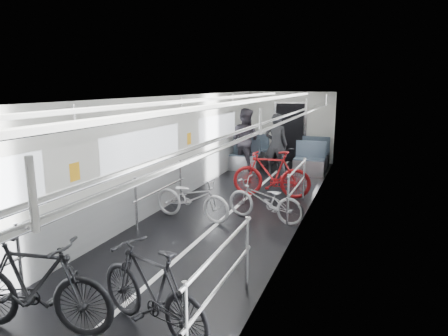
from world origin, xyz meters
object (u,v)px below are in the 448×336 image
at_px(bike_left_far, 192,198).
at_px(bike_right_mid, 265,200).
at_px(bike_left_mid, 34,285).
at_px(bike_right_near, 152,289).
at_px(person_standing, 276,144).
at_px(bike_right_far, 271,174).
at_px(person_seated, 245,140).
at_px(bike_aisle, 281,161).

distance_m(bike_left_far, bike_right_mid, 1.43).
distance_m(bike_left_mid, bike_left_far, 3.96).
bearing_deg(bike_right_near, bike_left_far, -142.62).
distance_m(bike_left_mid, bike_right_mid, 4.58).
bearing_deg(bike_left_far, person_standing, -1.41).
height_order(bike_left_mid, bike_right_far, bike_right_far).
height_order(person_standing, person_seated, person_seated).
xyz_separation_m(bike_right_mid, bike_aisle, (-0.56, 3.95, 0.04)).
bearing_deg(bike_aisle, bike_left_mid, -114.70).
bearing_deg(person_seated, bike_right_far, 135.34).
xyz_separation_m(bike_right_far, person_seated, (-1.51, 2.71, 0.40)).
bearing_deg(bike_right_mid, bike_left_far, -62.76).
bearing_deg(person_standing, bike_right_mid, 99.42).
xyz_separation_m(bike_left_mid, bike_aisle, (0.82, 8.32, -0.09)).
height_order(bike_left_mid, bike_aisle, bike_left_mid).
relative_size(bike_left_mid, bike_aisle, 1.05).
height_order(bike_right_mid, bike_right_far, bike_right_far).
relative_size(bike_left_mid, bike_left_far, 1.09).
xyz_separation_m(bike_right_near, person_standing, (-0.54, 7.99, 0.41)).
bearing_deg(bike_left_mid, bike_left_far, -10.10).
xyz_separation_m(bike_left_far, bike_right_far, (1.08, 2.12, 0.12)).
xyz_separation_m(bike_left_mid, bike_right_near, (1.18, 0.43, -0.04)).
bearing_deg(person_standing, person_seated, -19.87).
xyz_separation_m(bike_right_near, person_seated, (-1.60, 8.35, 0.46)).
bearing_deg(bike_right_mid, bike_right_near, 7.77).
relative_size(bike_right_mid, person_seated, 0.83).
bearing_deg(bike_left_far, bike_right_far, -20.40).
bearing_deg(bike_right_mid, bike_left_mid, -6.89).
distance_m(bike_left_mid, bike_aisle, 8.36).
height_order(bike_left_far, bike_right_far, bike_right_far).
bearing_deg(bike_right_near, bike_aisle, -158.43).
distance_m(bike_right_mid, bike_aisle, 3.99).
xyz_separation_m(bike_left_far, bike_aisle, (0.82, 4.35, 0.02)).
distance_m(bike_right_near, bike_right_mid, 3.95).
xyz_separation_m(bike_right_near, bike_right_far, (-0.09, 5.65, 0.06)).
relative_size(bike_left_far, person_standing, 0.91).
relative_size(person_standing, person_seated, 0.95).
bearing_deg(bike_right_far, person_seated, -155.36).
xyz_separation_m(bike_left_mid, person_seated, (-0.42, 8.78, 0.42)).
bearing_deg(person_standing, bike_right_near, 92.97).
relative_size(bike_right_near, person_seated, 0.87).
bearing_deg(person_seated, bike_left_mid, 108.90).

